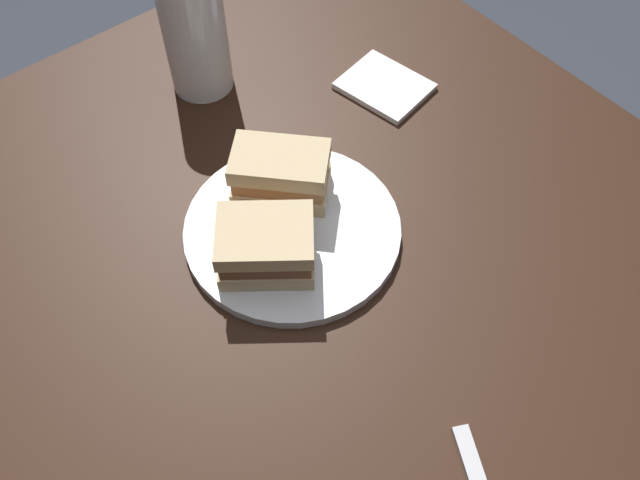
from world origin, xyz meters
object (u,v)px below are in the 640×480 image
Objects in this scene: plate at (293,230)px; napkin at (385,86)px; sandwich_half_left at (281,174)px; pint_glass at (196,41)px; sandwich_half_right at (266,246)px.

plate is 0.27m from napkin.
sandwich_half_left is at bearing 155.54° from plate.
pint_glass is at bearing 170.40° from sandwich_half_left.
sandwich_half_right is (0.02, -0.05, 0.04)m from plate.
napkin is (-0.06, 0.22, -0.04)m from sandwich_half_left.
plate is 1.98× the size of sandwich_half_left.
sandwich_half_right is at bearing -46.44° from sandwich_half_left.
sandwich_half_right reaches higher than plate.
sandwich_half_right is at bearing -20.55° from pint_glass.
napkin is at bearing 48.36° from pint_glass.
plate is at bearing 111.58° from sandwich_half_right.
plate is 0.06m from sandwich_half_right.
sandwich_half_right is 1.16× the size of napkin.
pint_glass is at bearing 167.59° from plate.
napkin is at bearing 105.75° from sandwich_half_left.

